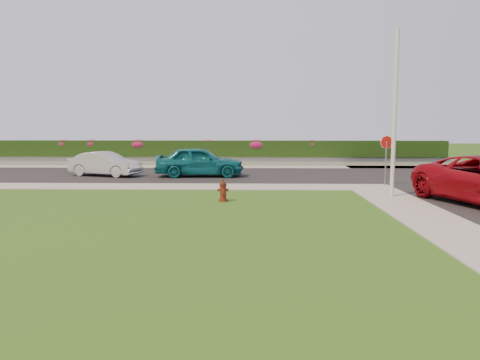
{
  "coord_description": "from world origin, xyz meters",
  "views": [
    {
      "loc": [
        1.77,
        -11.69,
        2.77
      ],
      "look_at": [
        1.35,
        4.15,
        0.9
      ],
      "focal_mm": 35.0,
      "sensor_mm": 36.0,
      "label": 1
    }
  ],
  "objects_px": {
    "stop_sign": "(386,149)",
    "fire_hydrant": "(223,191)",
    "sedan_silver": "(105,164)",
    "utility_pole": "(395,115)",
    "sedan_teal": "(200,162)"
  },
  "relations": [
    {
      "from": "fire_hydrant",
      "to": "sedan_silver",
      "type": "height_order",
      "value": "sedan_silver"
    },
    {
      "from": "sedan_teal",
      "to": "sedan_silver",
      "type": "relative_size",
      "value": 1.18
    },
    {
      "from": "stop_sign",
      "to": "sedan_teal",
      "type": "bearing_deg",
      "value": 166.03
    },
    {
      "from": "stop_sign",
      "to": "fire_hydrant",
      "type": "bearing_deg",
      "value": -140.49
    },
    {
      "from": "fire_hydrant",
      "to": "stop_sign",
      "type": "relative_size",
      "value": 0.34
    },
    {
      "from": "fire_hydrant",
      "to": "sedan_teal",
      "type": "bearing_deg",
      "value": 103.16
    },
    {
      "from": "sedan_teal",
      "to": "stop_sign",
      "type": "xyz_separation_m",
      "value": [
        8.86,
        -3.47,
        0.86
      ]
    },
    {
      "from": "fire_hydrant",
      "to": "sedan_silver",
      "type": "bearing_deg",
      "value": 131.26
    },
    {
      "from": "utility_pole",
      "to": "stop_sign",
      "type": "bearing_deg",
      "value": 78.48
    },
    {
      "from": "stop_sign",
      "to": "utility_pole",
      "type": "bearing_deg",
      "value": -94.06
    },
    {
      "from": "fire_hydrant",
      "to": "utility_pole",
      "type": "height_order",
      "value": "utility_pole"
    },
    {
      "from": "fire_hydrant",
      "to": "sedan_silver",
      "type": "distance_m",
      "value": 10.58
    },
    {
      "from": "fire_hydrant",
      "to": "sedan_silver",
      "type": "xyz_separation_m",
      "value": [
        -6.86,
        8.04,
        0.31
      ]
    },
    {
      "from": "sedan_teal",
      "to": "utility_pole",
      "type": "height_order",
      "value": "utility_pole"
    },
    {
      "from": "fire_hydrant",
      "to": "stop_sign",
      "type": "xyz_separation_m",
      "value": [
        7.12,
        4.46,
        1.32
      ]
    }
  ]
}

